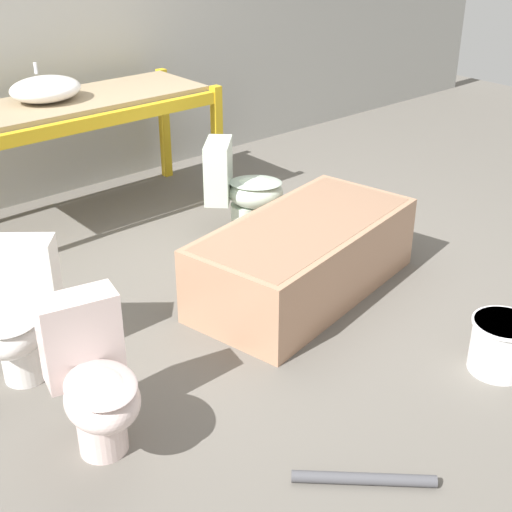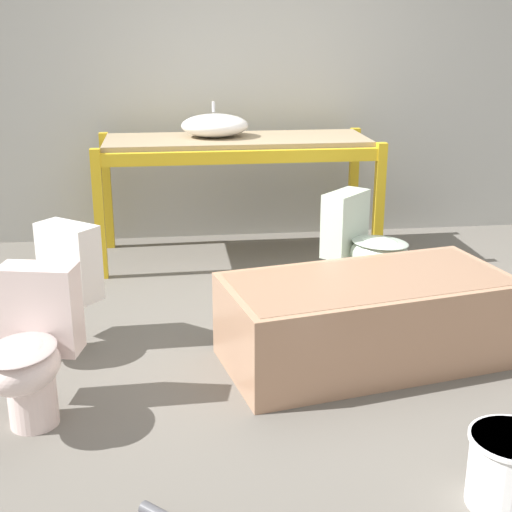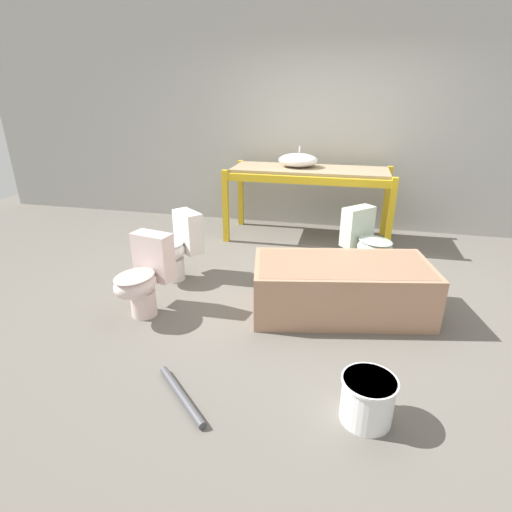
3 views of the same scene
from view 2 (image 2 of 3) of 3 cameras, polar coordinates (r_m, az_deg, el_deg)
ground_plane at (r=4.35m, az=3.75°, el=-5.84°), size 12.00×12.00×0.00m
warehouse_wall_rear at (r=6.06m, az=0.22°, el=16.58°), size 10.80×0.08×3.20m
shelving_rack at (r=5.47m, az=-1.55°, el=8.12°), size 2.11×0.82×0.94m
sink_basin at (r=5.48m, az=-3.31°, el=10.39°), size 0.51×0.43×0.25m
bathtub_main at (r=3.91m, az=8.87°, el=-4.58°), size 1.64×1.02×0.47m
toilet_near at (r=4.09m, az=-16.14°, el=-2.78°), size 0.61×0.64×0.71m
toilet_far at (r=3.41m, az=-17.55°, el=-7.15°), size 0.44×0.61×0.71m
toilet_extra at (r=4.76m, az=8.70°, el=0.73°), size 0.63×0.63×0.71m
bucket_white at (r=2.98m, az=19.64°, el=-15.76°), size 0.33×0.33×0.30m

